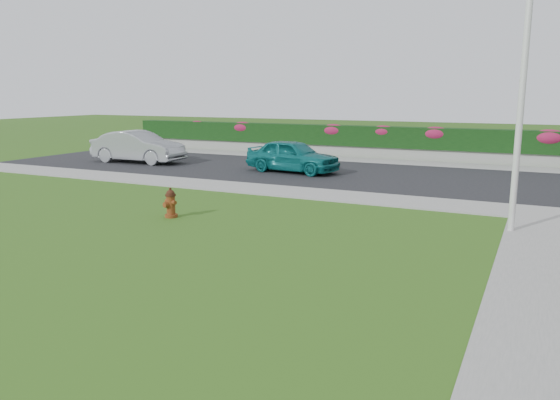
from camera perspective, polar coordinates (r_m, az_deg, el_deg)
The scene contains 17 objects.
ground at distance 11.21m, azimuth -12.65°, elevation -7.12°, with size 120.00×120.00×0.00m, color black.
street_far at distance 25.41m, azimuth -1.93°, elevation 3.33°, with size 26.00×8.00×0.04m, color black.
sidewalk_far at distance 21.73m, azimuth -10.42°, elevation 1.83°, with size 24.00×2.00×0.04m, color gray.
curb_corner at distance 17.63m, azimuth 26.20°, elevation -1.28°, with size 2.00×2.00×0.04m, color gray.
sidewalk_beyond at distance 28.56m, azimuth 9.95°, elevation 4.03°, with size 34.00×2.00×0.04m, color gray.
retaining_wall at distance 29.97m, azimuth 10.76°, elevation 4.87°, with size 34.00×0.40×0.60m, color gray.
hedge at distance 29.99m, azimuth 10.87°, elevation 6.50°, with size 32.00×0.90×1.10m, color black.
fire_hydrant at distance 15.68m, azimuth -11.37°, elevation -0.35°, with size 0.44×0.42×0.84m.
sedan_teal at distance 23.97m, azimuth 1.33°, elevation 4.64°, with size 1.69×4.21×1.43m, color #0D6968.
sedan_silver at distance 28.25m, azimuth -14.62°, elevation 5.41°, with size 1.66×4.76×1.57m, color #979A9E.
utility_pole at distance 14.63m, azimuth 23.87°, elevation 9.05°, with size 0.16×0.16×6.33m, color silver.
flower_clump_a at distance 34.93m, azimuth -8.66°, elevation 7.75°, with size 1.09×0.70×0.54m, color #AE1D5A.
flower_clump_b at distance 33.19m, azimuth -3.90°, elevation 7.58°, with size 1.37×0.88×0.69m, color #AE1D5A.
flower_clump_c at distance 30.74m, azimuth 5.61°, elevation 7.27°, with size 1.39×0.89×0.69m, color #AE1D5A.
flower_clump_d at distance 29.89m, azimuth 10.72°, elevation 7.06°, with size 1.28×0.82×0.64m, color #AE1D5A.
flower_clump_e at distance 29.30m, azimuth 15.94°, elevation 6.69°, with size 1.44×0.92×0.72m, color #AE1D5A.
flower_clump_f at distance 28.86m, azimuth 26.32°, elevation 5.87°, with size 1.54×0.99×0.77m, color #AE1D5A.
Camera 1 is at (6.71, -8.29, 3.45)m, focal length 35.00 mm.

